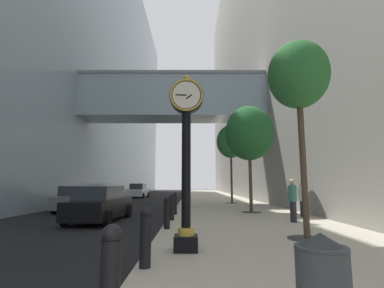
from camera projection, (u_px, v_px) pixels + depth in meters
The scene contains 19 objects.
ground_plane at pixel (181, 201), 27.59m from camera, with size 110.00×110.00×0.00m, color black.
sidewalk_right at pixel (215, 199), 30.56m from camera, with size 7.08×80.00×0.14m, color #BCB29E.
building_block_left at pixel (76, 45), 33.06m from camera, with size 24.61×80.00×36.00m.
building_block_right at pixel (280, 25), 33.45m from camera, with size 9.00×80.00×40.93m.
street_clock at pixel (186, 151), 6.82m from camera, with size 0.84×0.55×4.28m.
bollard_nearest at pixel (111, 275), 3.00m from camera, with size 0.23×0.23×1.11m.
bollard_second at pixel (146, 236), 5.27m from camera, with size 0.23×0.23×1.11m.
bollard_fourth at pixel (167, 212), 9.81m from camera, with size 0.23×0.23×1.11m.
bollard_fifth at pixel (172, 207), 12.08m from camera, with size 0.23×0.23×1.11m.
bollard_sixth at pixel (175, 203), 14.35m from camera, with size 0.23×0.23×1.11m.
street_tree_near at pixel (299, 77), 8.58m from camera, with size 1.83×1.83×5.92m.
street_tree_mid_near at pixel (249, 133), 15.98m from camera, with size 2.72×2.72×5.99m.
street_tree_mid_far at pixel (231, 142), 23.52m from camera, with size 2.40×2.40×6.46m.
trash_bin at pixel (324, 286), 2.78m from camera, with size 0.53×0.53×1.05m.
pedestrian_walking at pixel (303, 199), 13.31m from camera, with size 0.40×0.40×1.59m.
pedestrian_by_clock at pixel (293, 199), 11.50m from camera, with size 0.39×0.39×1.75m.
car_white_near at pixel (139, 191), 34.89m from camera, with size 2.15×4.54×1.74m.
car_black_mid at pixel (101, 204), 12.77m from camera, with size 2.06×4.72×1.59m.
car_grey_far at pixel (81, 199), 17.38m from camera, with size 2.23×4.25×1.56m.
Camera 1 is at (1.08, -1.11, 1.68)m, focal length 26.19 mm.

